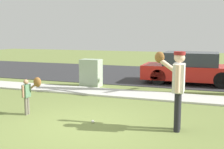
{
  "coord_description": "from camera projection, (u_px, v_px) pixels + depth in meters",
  "views": [
    {
      "loc": [
        2.81,
        -5.66,
        2.13
      ],
      "look_at": [
        0.22,
        1.61,
        1.0
      ],
      "focal_mm": 44.92,
      "sensor_mm": 36.0,
      "label": 1
    }
  ],
  "objects": [
    {
      "name": "ground_plane",
      "position": [
        124.0,
        95.0,
        9.78
      ],
      "size": [
        48.0,
        48.0,
        0.0
      ],
      "primitive_type": "plane",
      "color": "olive"
    },
    {
      "name": "sidewalk_strip",
      "position": [
        125.0,
        94.0,
        9.87
      ],
      "size": [
        36.0,
        1.2,
        0.06
      ],
      "primitive_type": "cube",
      "color": "beige",
      "rests_on": "ground"
    },
    {
      "name": "road_surface",
      "position": [
        153.0,
        75.0,
        14.53
      ],
      "size": [
        36.0,
        6.8,
        0.02
      ],
      "primitive_type": "cube",
      "color": "#2D2D30",
      "rests_on": "ground"
    },
    {
      "name": "person_adult",
      "position": [
        177.0,
        82.0,
        6.08
      ],
      "size": [
        0.71,
        0.63,
        1.75
      ],
      "rotation": [
        0.0,
        0.0,
        -3.12
      ],
      "color": "black",
      "rests_on": "ground"
    },
    {
      "name": "person_child",
      "position": [
        30.0,
        90.0,
        7.34
      ],
      "size": [
        0.43,
        0.39,
        1.0
      ],
      "rotation": [
        0.0,
        0.0,
        0.02
      ],
      "color": "#6B6656",
      "rests_on": "ground"
    },
    {
      "name": "baseball",
      "position": [
        93.0,
        121.0,
        6.72
      ],
      "size": [
        0.07,
        0.07,
        0.07
      ],
      "primitive_type": "sphere",
      "color": "white",
      "rests_on": "ground"
    },
    {
      "name": "utility_cabinet",
      "position": [
        91.0,
        73.0,
        11.32
      ],
      "size": [
        0.81,
        0.54,
        1.11
      ],
      "primitive_type": "cube",
      "color": "#9EB293",
      "rests_on": "ground"
    },
    {
      "name": "parked_hatchback_red",
      "position": [
        191.0,
        68.0,
        11.95
      ],
      "size": [
        4.0,
        1.75,
        1.33
      ],
      "rotation": [
        0.0,
        0.0,
        3.14
      ],
      "color": "red",
      "rests_on": "road_surface"
    }
  ]
}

